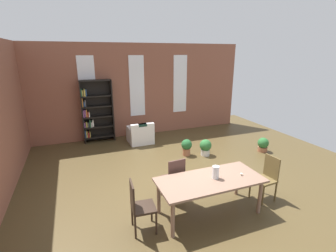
{
  "coord_description": "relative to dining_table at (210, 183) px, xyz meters",
  "views": [
    {
      "loc": [
        -2.2,
        -4.67,
        3.01
      ],
      "look_at": [
        0.16,
        1.37,
        1.07
      ],
      "focal_mm": 26.18,
      "sensor_mm": 36.0,
      "label": 1
    }
  ],
  "objects": [
    {
      "name": "ground_plane",
      "position": [
        -0.04,
        1.12,
        -0.66
      ],
      "size": [
        10.59,
        10.59,
        0.0
      ],
      "primitive_type": "plane",
      "color": "#4D3E22"
    },
    {
      "name": "back_wall_brick",
      "position": [
        -0.04,
        5.26,
        1.02
      ],
      "size": [
        8.35,
        0.12,
        3.35
      ],
      "primitive_type": "cube",
      "color": "brown",
      "rests_on": "ground"
    },
    {
      "name": "window_pane_0",
      "position": [
        -1.75,
        5.19,
        1.19
      ],
      "size": [
        0.55,
        0.02,
        2.18
      ],
      "primitive_type": "cube",
      "color": "white"
    },
    {
      "name": "window_pane_1",
      "position": [
        -0.04,
        5.19,
        1.19
      ],
      "size": [
        0.55,
        0.02,
        2.18
      ],
      "primitive_type": "cube",
      "color": "white"
    },
    {
      "name": "window_pane_2",
      "position": [
        1.68,
        5.19,
        1.19
      ],
      "size": [
        0.55,
        0.02,
        2.18
      ],
      "primitive_type": "cube",
      "color": "white"
    },
    {
      "name": "dining_table",
      "position": [
        0.0,
        0.0,
        0.0
      ],
      "size": [
        2.02,
        0.91,
        0.73
      ],
      "color": "#846350",
      "rests_on": "ground"
    },
    {
      "name": "vase_on_table",
      "position": [
        0.11,
        0.0,
        0.2
      ],
      "size": [
        0.13,
        0.13,
        0.25
      ],
      "primitive_type": "cylinder",
      "color": "silver",
      "rests_on": "dining_table"
    },
    {
      "name": "tealight_candle_0",
      "position": [
        0.63,
        -0.09,
        0.1
      ],
      "size": [
        0.04,
        0.04,
        0.04
      ],
      "primitive_type": "cylinder",
      "color": "silver",
      "rests_on": "dining_table"
    },
    {
      "name": "dining_chair_head_left",
      "position": [
        -1.38,
        0.01,
        -0.14
      ],
      "size": [
        0.43,
        0.43,
        0.95
      ],
      "color": "#312219",
      "rests_on": "ground"
    },
    {
      "name": "dining_chair_head_right",
      "position": [
        1.38,
        0.01,
        -0.14
      ],
      "size": [
        0.43,
        0.43,
        0.95
      ],
      "color": "brown",
      "rests_on": "ground"
    },
    {
      "name": "dining_chair_far_left",
      "position": [
        -0.45,
        0.68,
        -0.14
      ],
      "size": [
        0.43,
        0.43,
        0.95
      ],
      "color": "#4D332D",
      "rests_on": "ground"
    },
    {
      "name": "bookshelf_tall",
      "position": [
        -1.58,
        5.01,
        0.41
      ],
      "size": [
        1.05,
        0.32,
        2.15
      ],
      "color": "black",
      "rests_on": "ground"
    },
    {
      "name": "armchair_white",
      "position": [
        -0.2,
        4.3,
        -0.38
      ],
      "size": [
        0.82,
        0.82,
        0.75
      ],
      "color": "silver",
      "rests_on": "ground"
    },
    {
      "name": "potted_plant_by_shelf",
      "position": [
        0.81,
        2.71,
        -0.37
      ],
      "size": [
        0.32,
        0.32,
        0.51
      ],
      "color": "#9E6042",
      "rests_on": "ground"
    },
    {
      "name": "potted_plant_corner",
      "position": [
        3.2,
        2.11,
        -0.42
      ],
      "size": [
        0.34,
        0.34,
        0.45
      ],
      "color": "#9E6042",
      "rests_on": "ground"
    },
    {
      "name": "potted_plant_window",
      "position": [
        1.35,
        2.5,
        -0.38
      ],
      "size": [
        0.36,
        0.36,
        0.5
      ],
      "color": "silver",
      "rests_on": "ground"
    }
  ]
}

